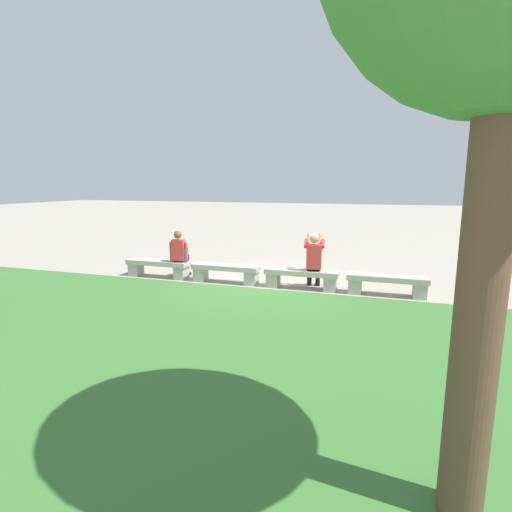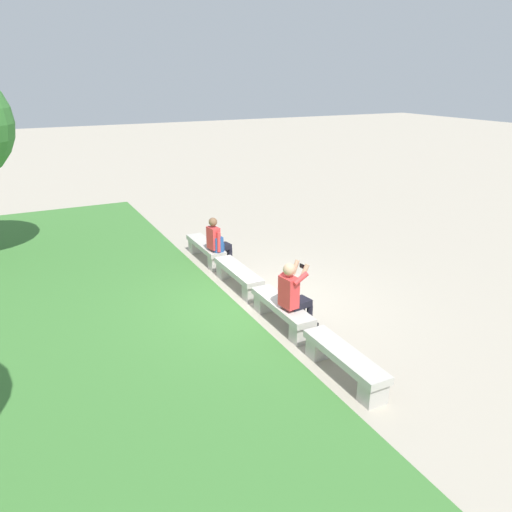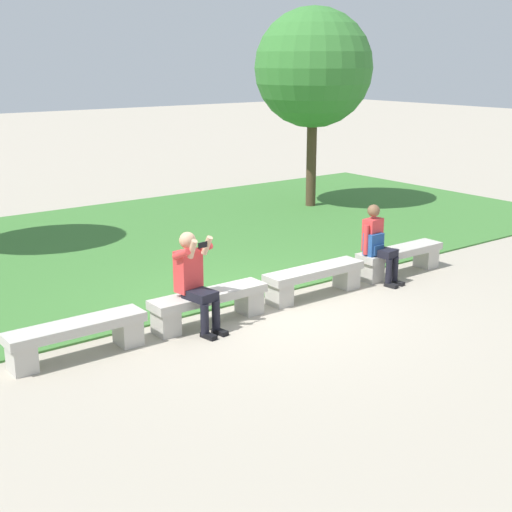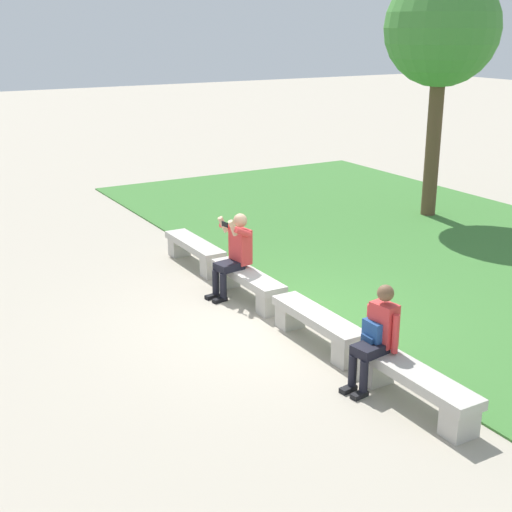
% 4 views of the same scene
% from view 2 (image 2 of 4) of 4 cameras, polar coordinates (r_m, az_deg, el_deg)
% --- Properties ---
extents(ground_plane, '(80.00, 80.00, 0.00)m').
position_cam_2_polar(ground_plane, '(10.09, 0.26, -5.57)').
color(ground_plane, '#A89E8C').
extents(grass_strip, '(19.47, 8.00, 0.03)m').
position_cam_2_polar(grass_strip, '(9.20, -25.29, -10.27)').
color(grass_strip, '#3D7533').
rests_on(grass_strip, ground).
extents(bench_main, '(1.72, 0.40, 0.45)m').
position_cam_2_polar(bench_main, '(7.81, 10.07, -11.70)').
color(bench_main, '#B7B2A8').
rests_on(bench_main, ground).
extents(bench_near, '(1.72, 0.40, 0.45)m').
position_cam_2_polar(bench_near, '(9.20, 2.98, -6.22)').
color(bench_near, '#B7B2A8').
rests_on(bench_near, ground).
extents(bench_mid, '(1.72, 0.40, 0.45)m').
position_cam_2_polar(bench_mid, '(10.76, -2.06, -2.19)').
color(bench_mid, '#B7B2A8').
rests_on(bench_mid, ground).
extents(bench_far, '(1.72, 0.40, 0.45)m').
position_cam_2_polar(bench_far, '(12.42, -5.76, 0.81)').
color(bench_far, '#B7B2A8').
rests_on(bench_far, ground).
extents(person_photographer, '(0.51, 0.76, 1.32)m').
position_cam_2_polar(person_photographer, '(8.84, 4.35, -4.25)').
color(person_photographer, black).
rests_on(person_photographer, ground).
extents(person_distant, '(0.48, 0.71, 1.26)m').
position_cam_2_polar(person_distant, '(11.77, -4.43, 1.70)').
color(person_distant, black).
rests_on(person_distant, ground).
extents(backpack, '(0.28, 0.24, 0.43)m').
position_cam_2_polar(backpack, '(11.72, -4.40, 1.39)').
color(backpack, '#234C8C').
rests_on(backpack, bench_far).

